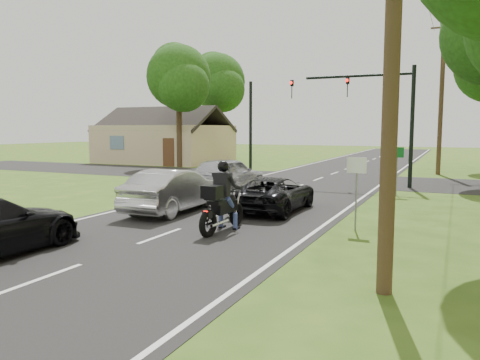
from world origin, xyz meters
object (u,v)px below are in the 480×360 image
utility_pole_near (394,0)px  traffic_signal (374,105)px  sign_white (357,176)px  sign_green (397,159)px  silver_sedan (174,190)px  utility_pole_far (441,94)px  motorcycle_rider (222,204)px  dark_suv (274,194)px  silver_suv (227,175)px

utility_pole_near → traffic_signal: bearing=100.1°
sign_white → sign_green: size_ratio=1.00×
silver_sedan → utility_pole_near: (7.93, -5.38, 4.32)m
utility_pole_far → sign_white: utility_pole_far is taller
utility_pole_far → sign_green: size_ratio=4.71×
utility_pole_near → utility_pole_far: 24.00m
utility_pole_far → sign_green: bearing=-96.7°
motorcycle_rider → utility_pole_near: size_ratio=0.24×
dark_suv → sign_green: sign_green is taller
motorcycle_rider → silver_sedan: size_ratio=0.52×
motorcycle_rider → dark_suv: bearing=90.2°
motorcycle_rider → dark_suv: (0.15, 3.81, -0.19)m
utility_pole_near → utility_pole_far: same height
sign_green → utility_pole_near: bearing=-84.3°
silver_suv → utility_pole_near: (8.45, -10.57, 4.25)m
silver_suv → utility_pole_near: bearing=132.1°
dark_suv → sign_white: sign_white is taller
utility_pole_far → utility_pole_near: bearing=-90.0°
utility_pole_near → sign_green: size_ratio=4.71×
silver_sedan → traffic_signal: size_ratio=0.72×
dark_suv → sign_green: 6.96m
dark_suv → motorcycle_rider: bearing=87.4°
dark_suv → traffic_signal: bearing=-102.5°
utility_pole_near → silver_suv: bearing=128.6°
motorcycle_rider → silver_suv: bearing=118.1°
motorcycle_rider → sign_white: sign_white is taller
motorcycle_rider → sign_green: 10.44m
silver_sedan → silver_suv: 5.22m
sign_green → traffic_signal: bearing=117.4°
utility_pole_near → sign_green: 13.50m
dark_suv → utility_pole_near: utility_pole_near is taller
motorcycle_rider → sign_white: 3.94m
silver_sedan → sign_green: (6.63, 7.60, 0.83)m
utility_pole_near → sign_white: (-1.50, 4.98, -3.49)m
motorcycle_rider → sign_green: (3.64, 9.75, 0.79)m
utility_pole_far → sign_green: 11.63m
silver_suv → sign_green: 7.58m
motorcycle_rider → utility_pole_near: (4.94, -3.23, 4.27)m
silver_suv → traffic_signal: traffic_signal is taller
motorcycle_rider → dark_suv: size_ratio=0.55×
utility_pole_near → sign_white: size_ratio=4.71×
sign_white → utility_pole_near: bearing=-73.2°
silver_sedan → sign_green: sign_green is taller
sign_white → utility_pole_far: bearing=85.5°
motorcycle_rider → silver_suv: (-3.51, 7.34, 0.02)m
utility_pole_near → motorcycle_rider: bearing=146.8°
sign_white → silver_suv: bearing=141.2°
silver_sedan → sign_white: 6.49m
sign_white → sign_green: (0.20, 8.00, 0.00)m
silver_suv → utility_pole_far: bearing=-118.7°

